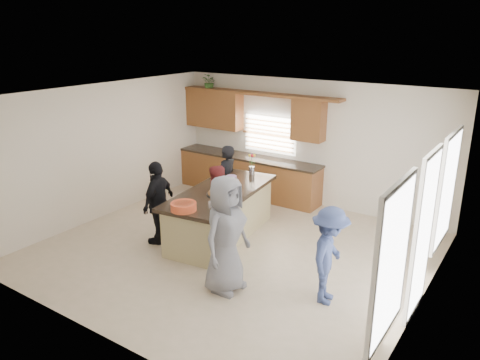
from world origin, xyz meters
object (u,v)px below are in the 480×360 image
Objects in this scene: woman_left_back at (226,181)px; woman_right_front at (226,234)px; woman_left_mid at (216,205)px; woman_left_front at (158,202)px; island at (221,215)px; woman_right_back at (329,256)px; salad_bowl at (184,206)px.

woman_right_front is (1.73, -2.44, 0.15)m from woman_left_back.
woman_left_front reaches higher than woman_left_mid.
island is at bearing 40.26° from woman_right_front.
woman_left_front is at bearing -142.31° from island.
island is 1.79× the size of woman_left_front.
woman_left_front is at bearing 77.88° from woman_right_back.
salad_bowl is at bearing 57.82° from woman_left_front.
woman_right_back is (2.62, -0.94, 0.29)m from island.
woman_left_front is at bearing -5.02° from woman_left_back.
island is 1.91× the size of woman_right_back.
woman_left_back is at bearing 159.56° from woman_left_front.
woman_left_front is 3.44m from woman_right_back.
woman_left_mid reaches higher than island.
woman_left_front is (-0.91, 0.34, -0.24)m from salad_bowl.
woman_left_mid is (0.61, -1.19, -0.02)m from woman_left_back.
salad_bowl is 2.22m from woman_left_back.
woman_left_mid is at bearing 111.46° from woman_left_front.
woman_right_back is (3.16, -1.89, -0.03)m from woman_left_back.
woman_left_front reaches higher than island.
island is 1.14m from woman_left_back.
woman_left_back is 3.00m from woman_right_front.
woman_right_back is at bearing -26.86° from island.
salad_bowl is 0.24× the size of woman_right_front.
salad_bowl is 1.15m from woman_right_front.
island is at bearing -150.17° from woman_left_mid.
woman_left_front is 0.86× the size of woman_right_front.
island is 2.80m from woman_right_back.
woman_right_front reaches higher than woman_left_back.
woman_left_mid is at bearing -82.42° from island.
woman_right_back reaches higher than salad_bowl.
woman_left_mid reaches higher than salad_bowl.
woman_right_front reaches higher than woman_left_mid.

